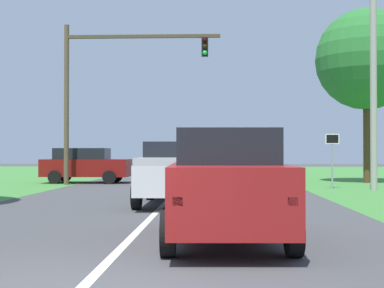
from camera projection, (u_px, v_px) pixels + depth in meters
The scene contains 9 objects.
ground_plane at pixel (166, 202), 18.09m from camera, with size 120.00×120.00×0.00m, color #424244.
lane_centre_stripe at pixel (90, 279), 7.10m from camera, with size 0.16×40.92×0.01m, color white.
red_suv_near at pixel (225, 183), 10.20m from camera, with size 2.27×4.94×1.99m.
pickup_truck_lead at pixel (176, 173), 17.28m from camera, with size 2.27×5.38×1.90m.
traffic_light at pixel (106, 79), 27.85m from camera, with size 7.70×0.40×7.88m.
keep_moving_sign at pixel (332, 152), 24.84m from camera, with size 0.60×0.09×2.53m.
oak_tree_right at pixel (366, 59), 29.67m from camera, with size 5.29×5.29×9.12m.
crossing_suv_far at pixel (85, 165), 29.47m from camera, with size 4.52×2.10×1.81m.
utility_pole_right at pixel (373, 84), 23.76m from camera, with size 0.28×0.28×8.92m, color #9E998E.
Camera 1 is at (1.56, -6.60, 1.59)m, focal length 53.12 mm.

